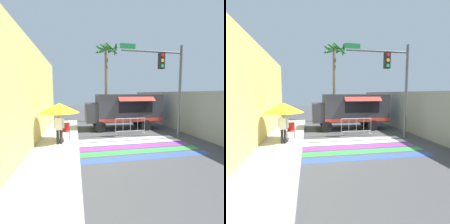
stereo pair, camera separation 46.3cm
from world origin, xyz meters
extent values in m
plane|color=#424244|center=(0.00, 0.00, 0.00)|extent=(60.00, 60.00, 0.00)
cube|color=#B7B5AD|center=(-4.79, 0.00, 0.07)|extent=(4.40, 16.00, 0.14)
cube|color=#E5D166|center=(-4.82, 0.00, 2.59)|extent=(0.25, 16.00, 5.18)
cube|color=gray|center=(4.69, 3.00, 1.42)|extent=(0.20, 16.00, 2.83)
cube|color=#334FB2|center=(0.00, -2.24, 0.00)|extent=(6.40, 0.56, 0.01)
cube|color=green|center=(0.00, -1.48, 0.00)|extent=(6.40, 0.56, 0.01)
cube|color=purple|center=(0.00, -0.72, 0.00)|extent=(6.40, 0.56, 0.01)
cube|color=white|center=(0.00, 0.04, 0.00)|extent=(6.40, 0.56, 0.01)
cube|color=white|center=(0.00, 0.80, 0.00)|extent=(6.40, 0.56, 0.01)
cube|color=#2D2D33|center=(1.24, 3.84, 1.64)|extent=(4.77, 2.11, 2.00)
cube|color=#2D2D33|center=(-1.15, 3.84, 1.31)|extent=(1.68, 1.94, 1.35)
cube|color=#1E232D|center=(-1.94, 3.84, 1.65)|extent=(0.06, 1.69, 0.51)
cube|color=black|center=(1.52, 2.77, 1.79)|extent=(2.53, 0.03, 0.90)
cube|color=red|center=(1.52, 2.56, 2.32)|extent=(2.63, 0.43, 0.31)
cube|color=red|center=(1.24, 2.78, 0.81)|extent=(4.77, 0.01, 0.24)
cylinder|color=black|center=(-1.01, 2.87, 0.39)|extent=(0.77, 0.22, 0.77)
cylinder|color=black|center=(-1.01, 4.81, 0.39)|extent=(0.77, 0.22, 0.77)
cylinder|color=black|center=(2.36, 2.87, 0.39)|extent=(0.77, 0.22, 0.77)
cylinder|color=black|center=(2.36, 4.81, 0.39)|extent=(0.77, 0.22, 0.77)
cylinder|color=#515456|center=(3.55, 0.64, 2.77)|extent=(0.16, 0.16, 5.54)
cylinder|color=#515456|center=(1.71, 0.64, 5.10)|extent=(3.70, 0.11, 0.11)
cube|color=black|center=(2.26, 0.61, 4.59)|extent=(0.32, 0.28, 0.90)
cylinder|color=red|center=(2.26, 0.47, 4.89)|extent=(0.20, 0.02, 0.20)
cylinder|color=#F2A519|center=(2.26, 0.47, 4.59)|extent=(0.20, 0.02, 0.20)
cylinder|color=green|center=(2.26, 0.47, 4.29)|extent=(0.20, 0.02, 0.20)
cube|color=#197238|center=(0.21, 0.62, 5.32)|extent=(0.90, 0.02, 0.28)
cylinder|color=black|center=(-3.52, 0.35, 0.17)|extent=(0.36, 0.36, 0.06)
cylinder|color=#B2B2B7|center=(-3.52, 0.35, 1.18)|extent=(0.04, 0.04, 2.07)
cone|color=yellow|center=(-3.52, 0.35, 1.96)|extent=(2.07, 2.07, 0.50)
cylinder|color=#4C4C51|center=(-3.45, 0.63, 0.37)|extent=(0.02, 0.02, 0.46)
cylinder|color=#4C4C51|center=(-3.06, 0.63, 0.37)|extent=(0.02, 0.02, 0.46)
cylinder|color=#4C4C51|center=(-3.45, 1.02, 0.37)|extent=(0.02, 0.02, 0.46)
cylinder|color=#4C4C51|center=(-3.06, 1.02, 0.37)|extent=(0.02, 0.02, 0.46)
cube|color=#B22626|center=(-3.26, 0.82, 0.62)|extent=(0.42, 0.42, 0.03)
cube|color=#B22626|center=(-3.26, 1.01, 0.85)|extent=(0.42, 0.03, 0.44)
cylinder|color=black|center=(-3.62, 0.02, 0.51)|extent=(0.13, 0.13, 0.74)
cylinder|color=black|center=(-3.47, 0.02, 0.51)|extent=(0.13, 0.13, 0.74)
cube|color=silver|center=(-3.54, 0.02, 1.18)|extent=(0.34, 0.20, 0.60)
cylinder|color=silver|center=(-3.76, 0.02, 1.21)|extent=(0.09, 0.09, 0.51)
cylinder|color=silver|center=(-3.32, 0.02, 1.21)|extent=(0.09, 0.09, 0.51)
sphere|color=#9E7051|center=(-3.54, 0.02, 1.61)|extent=(0.21, 0.21, 0.21)
cylinder|color=#B7BABF|center=(0.88, 2.06, 1.04)|extent=(2.04, 0.04, 0.04)
cylinder|color=#B7BABF|center=(0.88, 2.06, 0.19)|extent=(2.04, 0.04, 0.04)
cylinder|color=#B7BABF|center=(-0.14, 2.06, 0.61)|extent=(0.02, 0.02, 0.85)
cylinder|color=#B7BABF|center=(0.37, 2.06, 0.61)|extent=(0.02, 0.02, 0.85)
cylinder|color=#B7BABF|center=(0.88, 2.06, 0.61)|extent=(0.02, 0.02, 0.85)
cylinder|color=#B7BABF|center=(1.39, 2.06, 0.61)|extent=(0.02, 0.02, 0.85)
cylinder|color=#B7BABF|center=(1.90, 2.06, 0.61)|extent=(0.02, 0.02, 0.85)
cube|color=#B7BABF|center=(-0.09, 2.06, 0.01)|extent=(0.06, 0.44, 0.03)
cube|color=#B7BABF|center=(1.85, 2.06, 0.01)|extent=(0.06, 0.44, 0.03)
cylinder|color=#7A664C|center=(0.18, 7.27, 3.39)|extent=(0.30, 0.30, 6.79)
sphere|color=#2D6B33|center=(0.18, 7.27, 6.94)|extent=(0.60, 0.60, 0.60)
ellipsoid|color=#2D6B33|center=(1.02, 7.17, 6.72)|extent=(0.43, 1.66, 0.90)
ellipsoid|color=#2D6B33|center=(0.73, 7.84, 6.78)|extent=(1.32, 1.29, 0.64)
ellipsoid|color=#2D6B33|center=(-0.07, 7.99, 6.75)|extent=(1.52, 0.72, 0.75)
ellipsoid|color=#2D6B33|center=(-0.44, 7.58, 6.67)|extent=(0.81, 1.29, 0.92)
ellipsoid|color=#2D6B33|center=(-0.40, 6.87, 6.67)|extent=(0.95, 1.23, 0.93)
ellipsoid|color=#2D6B33|center=(0.09, 6.58, 6.68)|extent=(1.35, 0.40, 0.89)
ellipsoid|color=#2D6B33|center=(0.55, 6.58, 6.68)|extent=(1.41, 0.91, 0.99)
camera|label=1|loc=(-2.72, -8.99, 2.70)|focal=28.00mm
camera|label=2|loc=(-2.26, -9.07, 2.70)|focal=28.00mm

